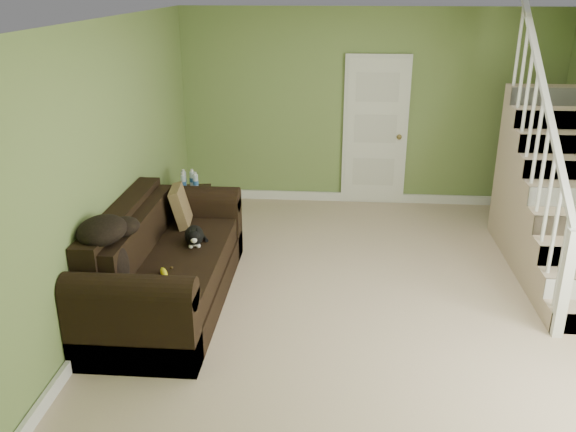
% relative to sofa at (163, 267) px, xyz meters
% --- Properties ---
extents(floor, '(5.00, 5.50, 0.01)m').
position_rel_sofa_xyz_m(floor, '(2.02, 0.30, -0.36)').
color(floor, tan).
rests_on(floor, ground).
extents(ceiling, '(5.00, 5.50, 0.01)m').
position_rel_sofa_xyz_m(ceiling, '(2.02, 0.30, 2.24)').
color(ceiling, white).
rests_on(ceiling, wall_back).
extents(wall_back, '(5.00, 0.04, 2.60)m').
position_rel_sofa_xyz_m(wall_back, '(2.02, 3.05, 0.94)').
color(wall_back, '#738E4C').
rests_on(wall_back, floor).
extents(wall_front, '(5.00, 0.04, 2.60)m').
position_rel_sofa_xyz_m(wall_front, '(2.02, -2.45, 0.94)').
color(wall_front, '#738E4C').
rests_on(wall_front, floor).
extents(wall_left, '(0.04, 5.50, 2.60)m').
position_rel_sofa_xyz_m(wall_left, '(-0.48, 0.30, 0.94)').
color(wall_left, '#738E4C').
rests_on(wall_left, floor).
extents(baseboard_back, '(5.00, 0.04, 0.12)m').
position_rel_sofa_xyz_m(baseboard_back, '(2.02, 3.02, -0.30)').
color(baseboard_back, white).
rests_on(baseboard_back, floor).
extents(baseboard_left, '(0.04, 5.50, 0.12)m').
position_rel_sofa_xyz_m(baseboard_left, '(-0.45, 0.30, -0.30)').
color(baseboard_left, white).
rests_on(baseboard_left, floor).
extents(door, '(0.86, 0.12, 2.02)m').
position_rel_sofa_xyz_m(door, '(2.12, 3.00, 0.64)').
color(door, white).
rests_on(door, floor).
extents(staircase, '(1.00, 2.51, 2.82)m').
position_rel_sofa_xyz_m(staircase, '(4.02, 1.26, 0.28)').
color(staircase, tan).
rests_on(staircase, floor).
extents(sofa, '(1.04, 2.41, 0.95)m').
position_rel_sofa_xyz_m(sofa, '(0.00, 0.00, 0.00)').
color(sofa, black).
rests_on(sofa, floor).
extents(side_table, '(0.53, 0.53, 0.79)m').
position_rel_sofa_xyz_m(side_table, '(-0.12, 1.71, -0.07)').
color(side_table, black).
rests_on(side_table, floor).
extents(cat, '(0.28, 0.48, 0.24)m').
position_rel_sofa_xyz_m(cat, '(0.26, 0.21, 0.24)').
color(cat, black).
rests_on(cat, sofa).
extents(banana, '(0.14, 0.21, 0.06)m').
position_rel_sofa_xyz_m(banana, '(0.15, -0.47, 0.18)').
color(banana, yellow).
rests_on(banana, sofa).
extents(throw_pillow, '(0.24, 0.42, 0.41)m').
position_rel_sofa_xyz_m(throw_pillow, '(0.02, 0.71, 0.36)').
color(throw_pillow, '#49301D').
rests_on(throw_pillow, sofa).
extents(throw_blanket, '(0.50, 0.59, 0.21)m').
position_rel_sofa_xyz_m(throw_blanket, '(-0.30, -0.61, 0.62)').
color(throw_blanket, black).
rests_on(throw_blanket, sofa).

